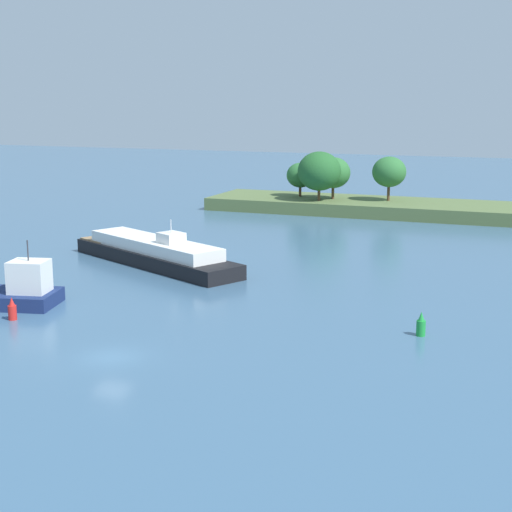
# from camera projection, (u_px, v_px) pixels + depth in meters

# --- Properties ---
(ground_plane) EXTENTS (400.00, 400.00, 0.00)m
(ground_plane) POSITION_uv_depth(u_px,v_px,m) (112.00, 357.00, 54.26)
(ground_plane) COLOR #3D607F
(treeline_island) EXTENTS (73.42, 13.90, 9.65)m
(treeline_island) POSITION_uv_depth(u_px,v_px,m) (421.00, 200.00, 118.73)
(treeline_island) COLOR #566B3D
(treeline_island) RESTS_ON ground
(white_riverboat) EXTENTS (24.00, 15.19, 5.33)m
(white_riverboat) POSITION_uv_depth(u_px,v_px,m) (155.00, 253.00, 84.06)
(white_riverboat) COLOR black
(white_riverboat) RESTS_ON ground
(channel_buoy_red) EXTENTS (0.70, 0.70, 1.90)m
(channel_buoy_red) POSITION_uv_depth(u_px,v_px,m) (12.00, 310.00, 63.26)
(channel_buoy_red) COLOR red
(channel_buoy_red) RESTS_ON ground
(channel_buoy_green) EXTENTS (0.70, 0.70, 1.90)m
(channel_buoy_green) POSITION_uv_depth(u_px,v_px,m) (421.00, 325.00, 59.01)
(channel_buoy_green) COLOR green
(channel_buoy_green) RESTS_ON ground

